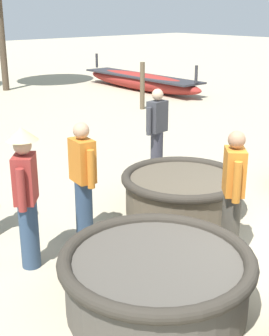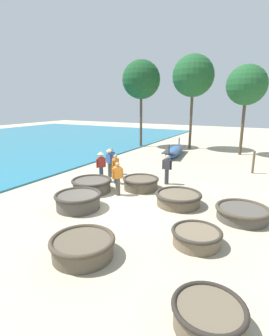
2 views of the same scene
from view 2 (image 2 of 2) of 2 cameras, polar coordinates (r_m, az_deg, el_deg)
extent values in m
plane|color=tan|center=(11.40, -4.05, -7.63)|extent=(80.00, 80.00, 0.00)
cylinder|color=brown|center=(7.79, -11.19, -16.75)|extent=(1.70, 1.70, 0.51)
torus|color=#42382B|center=(7.66, -11.28, -15.13)|extent=(1.84, 1.84, 0.14)
cylinder|color=#4C473F|center=(10.59, 22.38, -9.25)|extent=(1.81, 1.81, 0.42)
torus|color=#42382B|center=(10.51, 22.49, -8.20)|extent=(1.95, 1.95, 0.14)
cylinder|color=brown|center=(5.92, 15.78, -28.77)|extent=(1.33, 1.33, 0.47)
torus|color=#28231E|center=(5.76, 15.96, -27.05)|extent=(1.44, 1.44, 0.11)
cylinder|color=#4C473F|center=(12.89, -9.28, -3.87)|extent=(1.80, 1.80, 0.55)
torus|color=#332D26|center=(12.81, -9.33, -2.70)|extent=(1.95, 1.95, 0.14)
cylinder|color=brown|center=(8.44, 13.31, -14.58)|extent=(1.42, 1.42, 0.43)
torus|color=#332D26|center=(8.34, 13.40, -13.29)|extent=(1.54, 1.54, 0.11)
cylinder|color=brown|center=(13.07, 1.38, -3.49)|extent=(1.66, 1.66, 0.53)
torus|color=#332D26|center=(12.99, 1.39, -2.38)|extent=(1.79, 1.79, 0.13)
cylinder|color=brown|center=(11.26, 9.51, -6.79)|extent=(1.81, 1.81, 0.47)
torus|color=#332D26|center=(11.18, 9.56, -5.66)|extent=(1.95, 1.95, 0.14)
cylinder|color=#4C473F|center=(10.98, -12.16, -7.17)|extent=(1.76, 1.76, 0.57)
torus|color=#332D26|center=(10.89, -12.24, -5.77)|extent=(1.90, 1.90, 0.14)
ellipsoid|color=#285693|center=(21.54, 8.65, 3.55)|extent=(1.82, 4.84, 0.65)
cube|color=#2D2D33|center=(21.50, 8.67, 4.09)|extent=(1.80, 4.48, 0.06)
cylinder|color=#2D2D33|center=(23.56, 9.69, 5.81)|extent=(0.10, 0.10, 0.59)
cylinder|color=#2D2D33|center=(19.33, 7.52, 4.10)|extent=(0.10, 0.10, 0.59)
cylinder|color=#383842|center=(15.79, -4.97, 0.11)|extent=(0.22, 0.22, 0.82)
cube|color=#33569E|center=(15.64, -5.02, 2.53)|extent=(0.33, 0.40, 0.54)
sphere|color=#A37556|center=(15.57, -5.05, 3.90)|extent=(0.20, 0.20, 0.20)
cylinder|color=#33569E|center=(15.53, -5.68, 2.24)|extent=(0.09, 0.09, 0.48)
cylinder|color=#33569E|center=(15.77, -4.36, 2.46)|extent=(0.09, 0.09, 0.48)
cylinder|color=#4C473D|center=(12.21, -3.65, -4.07)|extent=(0.22, 0.22, 0.82)
cube|color=orange|center=(12.02, -3.70, -0.99)|extent=(0.40, 0.40, 0.54)
sphere|color=#A37556|center=(11.92, -3.73, 0.77)|extent=(0.20, 0.20, 0.20)
cylinder|color=orange|center=(12.08, -2.68, -1.14)|extent=(0.09, 0.09, 0.48)
cylinder|color=orange|center=(11.98, -4.72, -1.30)|extent=(0.09, 0.09, 0.48)
cylinder|color=#383842|center=(13.92, 7.01, -1.86)|extent=(0.22, 0.22, 0.82)
cube|color=#3D3D42|center=(13.74, 7.09, 0.86)|extent=(0.36, 0.26, 0.54)
sphere|color=#DBB28E|center=(13.66, 7.14, 2.41)|extent=(0.20, 0.20, 0.20)
cylinder|color=#3D3D42|center=(13.70, 7.98, 0.58)|extent=(0.09, 0.09, 0.48)
cylinder|color=#3D3D42|center=(13.81, 6.21, 0.74)|extent=(0.09, 0.09, 0.48)
cylinder|color=#2D425B|center=(13.97, -4.10, -1.73)|extent=(0.22, 0.22, 0.82)
cube|color=orange|center=(13.80, -4.15, 0.99)|extent=(0.27, 0.37, 0.54)
sphere|color=tan|center=(13.72, -4.18, 2.53)|extent=(0.20, 0.20, 0.20)
cylinder|color=orange|center=(13.97, -3.56, 0.95)|extent=(0.09, 0.09, 0.48)
cylinder|color=orange|center=(13.65, -4.75, 0.61)|extent=(0.09, 0.09, 0.48)
cylinder|color=#4C473D|center=(15.22, -5.42, -0.43)|extent=(0.22, 0.22, 0.82)
cube|color=#33569E|center=(15.06, -5.48, 2.07)|extent=(0.38, 0.28, 0.54)
sphere|color=#DBB28E|center=(14.99, -5.52, 3.49)|extent=(0.20, 0.20, 0.20)
cylinder|color=#33569E|center=(14.92, -4.88, 1.77)|extent=(0.09, 0.09, 0.48)
cylinder|color=#33569E|center=(15.23, -6.06, 2.00)|extent=(0.09, 0.09, 0.48)
cone|color=#D1BC84|center=(14.96, -5.53, 3.98)|extent=(0.36, 0.36, 0.14)
cylinder|color=#2D425B|center=(14.34, -7.22, -1.39)|extent=(0.22, 0.22, 0.82)
cube|color=maroon|center=(14.17, -7.31, 1.26)|extent=(0.39, 0.40, 0.54)
sphere|color=tan|center=(14.10, -7.36, 2.77)|extent=(0.20, 0.20, 0.20)
cylinder|color=maroon|center=(14.24, -6.44, 1.14)|extent=(0.09, 0.09, 0.48)
cylinder|color=maroon|center=(14.14, -8.17, 0.99)|extent=(0.09, 0.09, 0.48)
cone|color=#D1BC84|center=(14.07, -7.37, 3.29)|extent=(0.36, 0.36, 0.14)
cylinder|color=brown|center=(17.42, 24.47, 1.16)|extent=(0.14, 0.14, 1.39)
cylinder|color=#4C3D2D|center=(25.50, 1.42, 10.28)|extent=(0.24, 0.24, 5.02)
sphere|color=#194723|center=(25.52, 1.48, 18.69)|extent=(3.52, 3.52, 3.52)
cylinder|color=#4C3D2D|center=(23.13, 22.43, 8.11)|extent=(0.24, 0.24, 4.44)
sphere|color=#1E5128|center=(23.08, 23.22, 16.28)|extent=(3.11, 3.11, 3.11)
cylinder|color=#4C3D2D|center=(24.86, 12.17, 10.09)|extent=(0.24, 0.24, 5.21)
sphere|color=#1E5128|center=(24.91, 12.65, 19.01)|extent=(3.65, 3.65, 3.65)
camera|label=1|loc=(12.50, -28.47, 6.20)|focal=50.00mm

